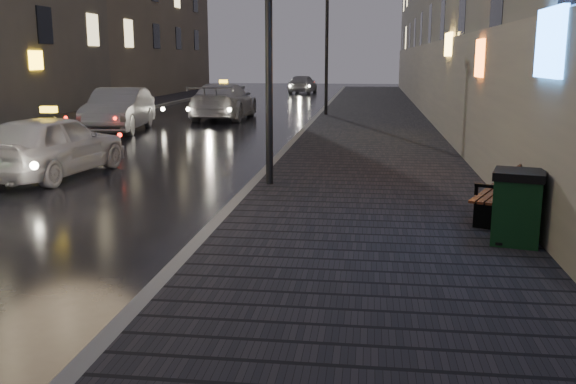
% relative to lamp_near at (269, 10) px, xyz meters
% --- Properties ---
extents(ground, '(120.00, 120.00, 0.00)m').
position_rel_lamp_near_xyz_m(ground, '(-1.85, -6.00, -3.49)').
color(ground, black).
rests_on(ground, ground).
extents(sidewalk, '(4.60, 58.00, 0.15)m').
position_rel_lamp_near_xyz_m(sidewalk, '(2.05, 15.00, -3.41)').
color(sidewalk, black).
rests_on(sidewalk, ground).
extents(curb, '(0.20, 58.00, 0.15)m').
position_rel_lamp_near_xyz_m(curb, '(-0.35, 15.00, -3.41)').
color(curb, slate).
rests_on(curb, ground).
extents(sidewalk_far, '(2.40, 58.00, 0.15)m').
position_rel_lamp_near_xyz_m(sidewalk_far, '(-10.55, 15.00, -3.41)').
color(sidewalk_far, black).
rests_on(sidewalk_far, ground).
extents(curb_far, '(0.20, 58.00, 0.15)m').
position_rel_lamp_near_xyz_m(curb_far, '(-9.25, 15.00, -3.41)').
color(curb_far, slate).
rests_on(curb_far, ground).
extents(building_far_c, '(6.00, 22.00, 11.00)m').
position_rel_lamp_near_xyz_m(building_far_c, '(-15.35, 33.00, 2.01)').
color(building_far_c, '#6B6051').
rests_on(building_far_c, ground).
extents(lamp_near, '(0.36, 0.36, 5.28)m').
position_rel_lamp_near_xyz_m(lamp_near, '(0.00, 0.00, 0.00)').
color(lamp_near, black).
rests_on(lamp_near, sidewalk).
extents(lamp_far, '(0.36, 0.36, 5.28)m').
position_rel_lamp_near_xyz_m(lamp_far, '(0.00, 16.00, 0.00)').
color(lamp_far, black).
rests_on(lamp_far, sidewalk).
extents(bench, '(1.19, 1.78, 0.86)m').
position_rel_lamp_near_xyz_m(bench, '(4.06, -2.39, -2.91)').
color(bench, black).
rests_on(bench, sidewalk).
extents(trash_bin, '(0.80, 0.80, 1.00)m').
position_rel_lamp_near_xyz_m(trash_bin, '(3.95, -3.70, -2.83)').
color(trash_bin, black).
rests_on(trash_bin, sidewalk).
extents(taxi_near, '(2.15, 4.35, 1.43)m').
position_rel_lamp_near_xyz_m(taxi_near, '(-5.05, 0.94, -2.78)').
color(taxi_near, white).
rests_on(taxi_near, ground).
extents(car_left_mid, '(2.20, 4.85, 1.54)m').
position_rel_lamp_near_xyz_m(car_left_mid, '(-7.01, 9.75, -2.72)').
color(car_left_mid, gray).
rests_on(car_left_mid, ground).
extents(taxi_mid, '(2.19, 5.32, 1.54)m').
position_rel_lamp_near_xyz_m(taxi_mid, '(-4.34, 14.88, -2.72)').
color(taxi_mid, '#BCBBC2').
rests_on(taxi_mid, ground).
extents(car_far, '(2.03, 4.23, 1.39)m').
position_rel_lamp_near_xyz_m(car_far, '(-3.12, 35.66, -2.79)').
color(car_far, '#9C9BA3').
rests_on(car_far, ground).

